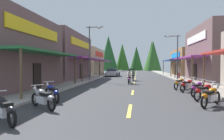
% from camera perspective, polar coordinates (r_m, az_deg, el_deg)
% --- Properties ---
extents(ground, '(10.32, 84.77, 0.10)m').
position_cam_1_polar(ground, '(28.40, 7.05, -2.59)').
color(ground, '#38383A').
extents(sidewalk_left, '(2.30, 84.77, 0.12)m').
position_cam_1_polar(sidewalk_left, '(29.16, -5.46, -2.26)').
color(sidewalk_left, '#9E9991').
rests_on(sidewalk_left, ground).
extents(sidewalk_right, '(2.30, 84.77, 0.12)m').
position_cam_1_polar(sidewalk_right, '(29.02, 19.62, -2.36)').
color(sidewalk_right, gray).
rests_on(sidewalk_right, ground).
extents(centerline_dashes, '(0.16, 62.08, 0.01)m').
position_cam_1_polar(centerline_dashes, '(32.22, 7.13, -2.01)').
color(centerline_dashes, '#E0C64C').
rests_on(centerline_dashes, ground).
extents(storefront_left_middle, '(8.13, 11.50, 6.33)m').
position_cam_1_polar(storefront_left_middle, '(27.49, -15.73, 3.94)').
color(storefront_left_middle, brown).
rests_on(storefront_left_middle, ground).
extents(storefront_left_far, '(8.24, 10.44, 5.41)m').
position_cam_1_polar(storefront_left_far, '(39.67, -8.35, 2.53)').
color(storefront_left_far, tan).
rests_on(storefront_left_far, ground).
extents(storefront_right_far, '(7.92, 10.68, 4.92)m').
position_cam_1_polar(storefront_right_far, '(37.98, 23.24, 2.12)').
color(storefront_right_far, olive).
rests_on(storefront_right_far, ground).
extents(streetlamp_left, '(2.13, 0.30, 6.75)m').
position_cam_1_polar(streetlamp_left, '(23.42, -6.15, 7.34)').
color(streetlamp_left, '#474C51').
rests_on(streetlamp_left, ground).
extents(streetlamp_right, '(2.13, 0.30, 5.88)m').
position_cam_1_polar(streetlamp_right, '(26.06, 18.62, 5.61)').
color(streetlamp_right, '#474C51').
rests_on(streetlamp_right, ground).
extents(motorcycle_parked_right_2, '(1.49, 1.67, 1.04)m').
position_cam_1_polar(motorcycle_parked_right_2, '(10.06, 27.90, -6.98)').
color(motorcycle_parked_right_2, black).
rests_on(motorcycle_parked_right_2, ground).
extents(motorcycle_parked_right_3, '(1.71, 1.45, 1.04)m').
position_cam_1_polar(motorcycle_parked_right_3, '(11.71, 26.54, -5.80)').
color(motorcycle_parked_right_3, black).
rests_on(motorcycle_parked_right_3, ground).
extents(motorcycle_parked_right_4, '(1.38, 1.76, 1.04)m').
position_cam_1_polar(motorcycle_parked_right_4, '(13.13, 24.70, -5.01)').
color(motorcycle_parked_right_4, black).
rests_on(motorcycle_parked_right_4, ground).
extents(motorcycle_parked_right_5, '(1.53, 1.63, 1.04)m').
position_cam_1_polar(motorcycle_parked_right_5, '(14.91, 22.15, -4.23)').
color(motorcycle_parked_right_5, black).
rests_on(motorcycle_parked_right_5, ground).
extents(motorcycle_parked_right_6, '(1.37, 1.76, 1.04)m').
position_cam_1_polar(motorcycle_parked_right_6, '(16.19, 20.06, -3.77)').
color(motorcycle_parked_right_6, black).
rests_on(motorcycle_parked_right_6, ground).
extents(motorcycle_parked_left_0, '(1.84, 1.27, 1.04)m').
position_cam_1_polar(motorcycle_parked_left_0, '(7.32, -30.27, -10.12)').
color(motorcycle_parked_left_0, black).
rests_on(motorcycle_parked_left_0, ground).
extents(motorcycle_parked_left_1, '(1.81, 1.31, 1.04)m').
position_cam_1_polar(motorcycle_parked_left_1, '(8.94, -20.29, -7.94)').
color(motorcycle_parked_left_1, black).
rests_on(motorcycle_parked_left_1, ground).
extents(motorcycle_parked_left_2, '(1.56, 1.61, 1.04)m').
position_cam_1_polar(motorcycle_parked_left_2, '(10.62, -17.86, -6.45)').
color(motorcycle_parked_left_2, black).
rests_on(motorcycle_parked_left_2, ground).
extents(rider_cruising_lead, '(0.60, 2.14, 1.57)m').
position_cam_1_polar(rider_cruising_lead, '(19.79, 5.32, -2.28)').
color(rider_cruising_lead, black).
rests_on(rider_cruising_lead, ground).
extents(rider_cruising_trailing, '(0.60, 2.14, 1.57)m').
position_cam_1_polar(rider_cruising_trailing, '(23.67, 6.44, -1.68)').
color(rider_cruising_trailing, black).
rests_on(rider_cruising_trailing, ground).
extents(pedestrian_waiting, '(0.55, 0.35, 1.73)m').
position_cam_1_polar(pedestrian_waiting, '(28.19, 19.71, -0.54)').
color(pedestrian_waiting, maroon).
rests_on(pedestrian_waiting, ground).
extents(parked_car_curbside, '(2.18, 4.36, 1.40)m').
position_cam_1_polar(parked_car_curbside, '(33.03, 0.25, -0.74)').
color(parked_car_curbside, silver).
rests_on(parked_car_curbside, ground).
extents(treeline_backdrop, '(22.78, 11.84, 12.82)m').
position_cam_1_polar(treeline_backdrop, '(70.24, 5.67, 4.40)').
color(treeline_backdrop, '#2C5B23').
rests_on(treeline_backdrop, ground).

